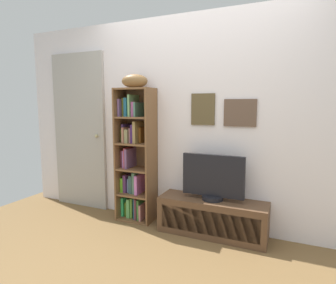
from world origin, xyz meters
name	(u,v)px	position (x,y,z in m)	size (l,w,h in m)	color
ground	(152,280)	(0.00, 0.00, -0.02)	(5.20, 5.20, 0.04)	brown
back_wall	(198,123)	(0.00, 1.13, 1.17)	(4.80, 0.08, 2.35)	white
bookshelf	(135,159)	(-0.73, 0.99, 0.73)	(0.43, 0.29, 1.56)	brown
football	(135,81)	(-0.70, 0.96, 1.64)	(0.30, 0.15, 0.15)	brown
tv_stand	(212,217)	(0.23, 0.93, 0.19)	(1.13, 0.34, 0.38)	brown
television	(213,178)	(0.23, 0.93, 0.62)	(0.65, 0.22, 0.48)	black
door	(79,132)	(-1.63, 1.08, 1.01)	(0.81, 0.09, 2.03)	#A7A39B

